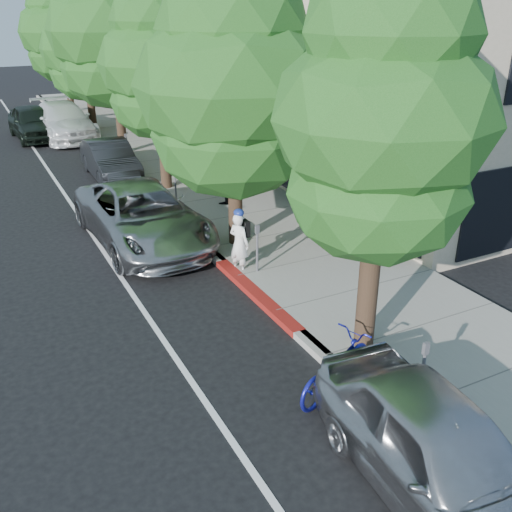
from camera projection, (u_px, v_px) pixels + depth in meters
ground at (276, 316)px, 12.87m from camera, size 120.00×120.00×0.00m
sidewalk at (223, 198)px, 20.29m from camera, size 4.60×56.00×0.15m
curb at (161, 208)px, 19.32m from camera, size 0.30×56.00×0.15m
curb_red_segment at (256, 294)px, 13.65m from camera, size 0.32×4.00×0.15m
storefront_building at (270, 63)px, 30.05m from camera, size 10.00×36.00×7.00m
street_tree_0 at (383, 124)px, 9.76m from camera, size 3.93×3.93×7.22m
street_tree_1 at (234, 88)px, 14.67m from camera, size 5.20×5.20×7.43m
street_tree_2 at (159, 66)px, 19.52m from camera, size 4.18×4.18×7.17m
street_tree_3 at (112, 33)px, 24.06m from camera, size 5.48×5.48×8.61m
street_tree_4 at (85, 50)px, 29.37m from camera, size 4.55×4.55×6.90m
street_tree_5 at (62, 33)px, 34.00m from camera, size 5.05×5.05×7.78m
cyclist at (239, 243)px, 14.60m from camera, size 0.60×0.70×1.63m
bicycle at (336, 367)px, 10.16m from camera, size 2.16×1.38×1.07m
silver_suv at (143, 216)px, 16.42m from camera, size 2.99×6.09×1.66m
dark_sedan at (110, 160)px, 22.59m from camera, size 1.61×4.48×1.47m
white_pickup at (63, 121)px, 29.18m from camera, size 2.73×6.17×1.76m
dark_suv_far at (33, 122)px, 29.03m from camera, size 2.27×5.04×1.68m
near_car_a at (439, 453)px, 7.88m from camera, size 2.25×4.78×1.58m
pedestrian at (224, 178)px, 19.26m from camera, size 1.08×1.02×1.76m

